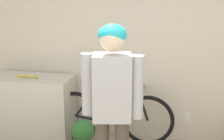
% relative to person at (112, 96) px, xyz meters
% --- Properties ---
extents(wall_back, '(8.00, 0.07, 2.60)m').
position_rel_person_xyz_m(wall_back, '(0.21, 1.33, 0.26)').
color(wall_back, beige).
rests_on(wall_back, ground_plane).
extents(side_shelf, '(1.08, 0.51, 0.86)m').
position_rel_person_xyz_m(side_shelf, '(-1.31, 1.02, -0.62)').
color(side_shelf, beige).
rests_on(side_shelf, ground_plane).
extents(person, '(0.58, 0.32, 1.71)m').
position_rel_person_xyz_m(person, '(0.00, 0.00, 0.00)').
color(person, '#4C4238').
rests_on(person, ground_plane).
extents(bicycle, '(1.64, 0.46, 0.76)m').
position_rel_person_xyz_m(bicycle, '(-0.23, 1.06, -0.68)').
color(bicycle, black).
rests_on(bicycle, ground_plane).
extents(banana, '(0.35, 0.09, 0.03)m').
position_rel_person_xyz_m(banana, '(-1.32, 0.99, -0.17)').
color(banana, '#EAD64C').
rests_on(banana, side_shelf).
extents(potted_plant, '(0.29, 0.29, 0.45)m').
position_rel_person_xyz_m(potted_plant, '(-0.51, 0.69, -0.79)').
color(potted_plant, brown).
rests_on(potted_plant, ground_plane).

